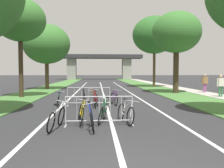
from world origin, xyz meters
TOP-DOWN VIEW (x-y plane):
  - grass_verge_left at (-6.18, 28.67)m, footprint 3.27×70.09m
  - grass_verge_right at (6.18, 28.67)m, footprint 3.27×70.09m
  - sidewalk_path_right at (8.80, 28.67)m, footprint 1.98×70.09m
  - lane_stripe_center at (0.00, 20.28)m, footprint 0.14×40.55m
  - lane_stripe_right_lane at (2.50, 20.28)m, footprint 0.14×40.55m
  - lane_stripe_left_lane at (-2.50, 20.28)m, footprint 0.14×40.55m
  - overpass_bridge at (0.00, 57.93)m, footprint 22.22×4.22m
  - tree_left_pine_near at (-6.16, 13.85)m, footprint 3.73×3.73m
  - tree_left_oak_near at (-6.04, 22.28)m, footprint 5.09×5.09m
  - tree_right_cypress_far at (6.44, 16.55)m, footprint 4.27×4.27m
  - tree_right_pine_far at (6.58, 25.17)m, footprint 5.46×5.46m
  - crowd_barrier_nearest at (-0.45, 4.27)m, footprint 2.42×0.49m
  - crowd_barrier_second at (-1.00, 9.17)m, footprint 2.41×0.46m
  - bicycle_purple_0 at (0.45, 9.62)m, footprint 0.55×1.72m
  - bicycle_black_1 at (-1.27, 9.76)m, footprint 0.51×1.76m
  - bicycle_silver_2 at (-1.86, 3.83)m, footprint 0.61×1.75m
  - bicycle_orange_3 at (-0.71, 9.56)m, footprint 0.55×1.71m
  - bicycle_green_4 at (-0.29, 4.85)m, footprint 0.53×1.69m
  - bicycle_teal_5 at (-2.62, 8.71)m, footprint 0.49×1.61m
  - bicycle_blue_6 at (-0.70, 3.78)m, footprint 0.43×1.69m
  - bicycle_white_7 at (0.53, 4.65)m, footprint 0.73×1.68m
  - bicycle_yellow_8 at (-1.11, 4.67)m, footprint 0.61×1.75m
  - bicycle_red_9 at (-0.60, 8.71)m, footprint 0.50×1.68m
  - pedestrian_pushing_bike at (8.60, 12.90)m, footprint 0.62×0.32m
  - pedestrian_with_backpack at (9.15, 16.64)m, footprint 0.63×0.33m

SIDE VIEW (x-z plane):
  - lane_stripe_center at x=0.00m, z-range 0.00..0.01m
  - lane_stripe_right_lane at x=2.50m, z-range 0.00..0.01m
  - lane_stripe_left_lane at x=-2.50m, z-range 0.00..0.01m
  - grass_verge_left at x=-6.18m, z-range 0.00..0.05m
  - grass_verge_right at x=6.18m, z-range 0.00..0.05m
  - sidewalk_path_right at x=8.80m, z-range 0.00..0.08m
  - bicycle_teal_5 at x=-2.62m, z-range -0.09..0.81m
  - bicycle_blue_6 at x=-0.70m, z-range -0.12..0.85m
  - bicycle_silver_2 at x=-1.86m, z-range -0.09..0.83m
  - bicycle_purple_0 at x=0.45m, z-range -0.09..0.83m
  - bicycle_black_1 at x=-1.27m, z-range -0.12..0.87m
  - bicycle_white_7 at x=0.53m, z-range -0.09..0.84m
  - bicycle_yellow_8 at x=-1.11m, z-range -0.10..0.87m
  - bicycle_orange_3 at x=-0.71m, z-range -0.12..0.89m
  - bicycle_red_9 at x=-0.60m, z-range -0.12..0.89m
  - bicycle_green_4 at x=-0.29m, z-range -0.12..0.89m
  - crowd_barrier_nearest at x=-0.45m, z-range 0.00..1.05m
  - crowd_barrier_second at x=-1.00m, z-range 0.00..1.05m
  - pedestrian_pushing_bike at x=8.60m, z-range 0.19..1.90m
  - pedestrian_with_backpack at x=9.15m, z-range 0.19..1.93m
  - overpass_bridge at x=0.00m, z-range 1.46..7.90m
  - tree_left_oak_near at x=-6.04m, z-range 1.39..8.52m
  - tree_right_cypress_far at x=6.44m, z-range 1.75..8.97m
  - tree_left_pine_near at x=-6.16m, z-range 2.03..9.35m
  - tree_right_pine_far at x=6.58m, z-range 2.09..10.93m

